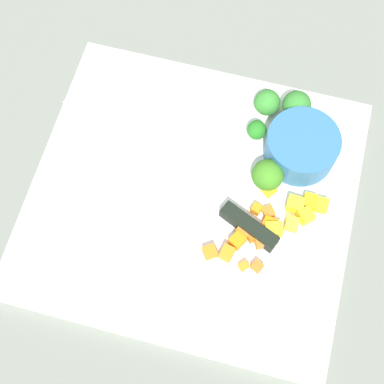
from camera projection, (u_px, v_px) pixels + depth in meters
ground_plane at (192, 198)px, 0.73m from camera, size 4.00×4.00×0.00m
cutting_board at (192, 197)px, 0.72m from camera, size 0.40×0.37×0.01m
prep_bowl at (302, 147)px, 0.72m from camera, size 0.09×0.09×0.04m
chef_knife at (205, 195)px, 0.71m from camera, size 0.32×0.16×0.02m
carrot_dice_0 at (260, 241)px, 0.69m from camera, size 0.02×0.02×0.01m
carrot_dice_1 at (253, 234)px, 0.69m from camera, size 0.02×0.02×0.01m
carrot_dice_2 at (237, 241)px, 0.69m from camera, size 0.02×0.02×0.01m
carrot_dice_3 at (257, 267)px, 0.68m from camera, size 0.02×0.02×0.01m
carrot_dice_4 at (227, 253)px, 0.68m from camera, size 0.02×0.02×0.01m
carrot_dice_5 at (245, 230)px, 0.69m from camera, size 0.02×0.02×0.01m
carrot_dice_6 at (269, 224)px, 0.70m from camera, size 0.02×0.02×0.01m
carrot_dice_7 at (244, 266)px, 0.68m from camera, size 0.01×0.01×0.01m
carrot_dice_8 at (268, 212)px, 0.70m from camera, size 0.02×0.02×0.01m
carrot_dice_9 at (210, 252)px, 0.68m from camera, size 0.02×0.02×0.01m
carrot_dice_10 at (256, 211)px, 0.70m from camera, size 0.01×0.01×0.01m
pepper_dice_0 at (268, 212)px, 0.70m from camera, size 0.02×0.02×0.01m
pepper_dice_1 at (292, 224)px, 0.70m from camera, size 0.02×0.02×0.01m
pepper_dice_2 at (321, 205)px, 0.71m from camera, size 0.02×0.02×0.01m
pepper_dice_3 at (310, 201)px, 0.71m from camera, size 0.02×0.02×0.01m
pepper_dice_4 at (269, 190)px, 0.71m from camera, size 0.02×0.02×0.01m
pepper_dice_5 at (295, 204)px, 0.70m from camera, size 0.02×0.02×0.02m
pepper_dice_6 at (274, 230)px, 0.69m from camera, size 0.02×0.02×0.02m
pepper_dice_7 at (306, 216)px, 0.70m from camera, size 0.02×0.02×0.02m
broccoli_floret_0 at (267, 103)px, 0.75m from camera, size 0.03×0.03×0.04m
broccoli_floret_1 at (297, 105)px, 0.74m from camera, size 0.04×0.04×0.04m
broccoli_floret_2 at (257, 130)px, 0.73m from camera, size 0.03×0.03×0.03m
broccoli_floret_3 at (268, 175)px, 0.71m from camera, size 0.04×0.04×0.04m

